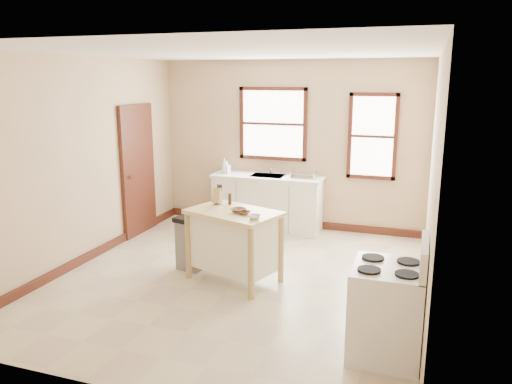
% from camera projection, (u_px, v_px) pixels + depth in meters
% --- Properties ---
extents(floor, '(5.00, 5.00, 0.00)m').
position_uv_depth(floor, '(238.00, 279.00, 6.38)').
color(floor, '#C0AF98').
rests_on(floor, ground).
extents(ceiling, '(5.00, 5.00, 0.00)m').
position_uv_depth(ceiling, '(236.00, 52.00, 5.75)').
color(ceiling, white).
rests_on(ceiling, ground).
extents(wall_back, '(4.50, 0.04, 2.80)m').
position_uv_depth(wall_back, '(290.00, 145.00, 8.37)').
color(wall_back, '#D1AA89').
rests_on(wall_back, ground).
extents(wall_left, '(0.04, 5.00, 2.80)m').
position_uv_depth(wall_left, '(82.00, 161.00, 6.78)').
color(wall_left, '#D1AA89').
rests_on(wall_left, ground).
extents(wall_right, '(0.04, 5.00, 2.80)m').
position_uv_depth(wall_right, '(432.00, 184.00, 5.36)').
color(wall_right, '#D1AA89').
rests_on(wall_right, ground).
extents(window_main, '(1.17, 0.06, 1.22)m').
position_uv_depth(window_main, '(273.00, 124.00, 8.37)').
color(window_main, '#33180E').
rests_on(window_main, wall_back).
extents(window_side, '(0.77, 0.06, 1.37)m').
position_uv_depth(window_side, '(373.00, 136.00, 7.88)').
color(window_side, '#33180E').
rests_on(window_side, wall_back).
extents(door_left, '(0.06, 0.90, 2.10)m').
position_uv_depth(door_left, '(138.00, 170.00, 8.04)').
color(door_left, '#33180E').
rests_on(door_left, ground).
extents(baseboard_back, '(4.50, 0.04, 0.12)m').
position_uv_depth(baseboard_back, '(289.00, 222.00, 8.65)').
color(baseboard_back, '#33180E').
rests_on(baseboard_back, ground).
extents(baseboard_left, '(0.04, 5.00, 0.12)m').
position_uv_depth(baseboard_left, '(92.00, 255.00, 7.07)').
color(baseboard_left, '#33180E').
rests_on(baseboard_left, ground).
extents(sink_counter, '(1.86, 0.62, 0.92)m').
position_uv_depth(sink_counter, '(268.00, 202.00, 8.40)').
color(sink_counter, white).
rests_on(sink_counter, ground).
extents(faucet, '(0.03, 0.03, 0.22)m').
position_uv_depth(faucet, '(271.00, 167.00, 8.44)').
color(faucet, silver).
rests_on(faucet, sink_counter).
extents(soap_bottle_a, '(0.12, 0.12, 0.25)m').
position_uv_depth(soap_bottle_a, '(224.00, 166.00, 8.46)').
color(soap_bottle_a, '#B2B2B2').
rests_on(soap_bottle_a, sink_counter).
extents(soap_bottle_b, '(0.12, 0.12, 0.21)m').
position_uv_depth(soap_bottle_b, '(227.00, 167.00, 8.47)').
color(soap_bottle_b, '#B2B2B2').
rests_on(soap_bottle_b, sink_counter).
extents(dish_rack, '(0.44, 0.35, 0.10)m').
position_uv_depth(dish_rack, '(304.00, 175.00, 8.07)').
color(dish_rack, silver).
rests_on(dish_rack, sink_counter).
extents(kitchen_island, '(1.28, 1.02, 0.91)m').
position_uv_depth(kitchen_island, '(234.00, 246.00, 6.24)').
color(kitchen_island, '#E2CA85').
rests_on(kitchen_island, ground).
extents(knife_block, '(0.11, 0.11, 0.20)m').
position_uv_depth(knife_block, '(218.00, 196.00, 6.47)').
color(knife_block, tan).
rests_on(knife_block, kitchen_island).
extents(pepper_grinder, '(0.05, 0.05, 0.15)m').
position_uv_depth(pepper_grinder, '(230.00, 199.00, 6.43)').
color(pepper_grinder, '#3E2010').
rests_on(pepper_grinder, kitchen_island).
extents(bowl_a, '(0.24, 0.24, 0.05)m').
position_uv_depth(bowl_a, '(238.00, 210.00, 6.08)').
color(bowl_a, brown).
rests_on(bowl_a, kitchen_island).
extents(bowl_b, '(0.17, 0.17, 0.04)m').
position_uv_depth(bowl_b, '(245.00, 213.00, 5.99)').
color(bowl_b, brown).
rests_on(bowl_b, kitchen_island).
extents(bowl_c, '(0.16, 0.16, 0.05)m').
position_uv_depth(bowl_c, '(254.00, 217.00, 5.79)').
color(bowl_c, silver).
rests_on(bowl_c, kitchen_island).
extents(trash_bin, '(0.43, 0.38, 0.72)m').
position_uv_depth(trash_bin, '(191.00, 243.00, 6.64)').
color(trash_bin, slate).
rests_on(trash_bin, ground).
extents(gas_stove, '(0.70, 0.70, 1.13)m').
position_uv_depth(gas_stove, '(387.00, 297.00, 4.53)').
color(gas_stove, white).
rests_on(gas_stove, ground).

